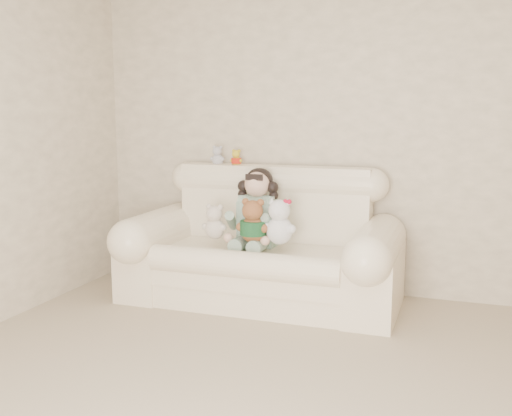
# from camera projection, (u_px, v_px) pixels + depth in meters

# --- Properties ---
(wall_back) EXTENTS (4.50, 0.00, 4.50)m
(wall_back) POSITION_uv_depth(u_px,v_px,m) (364.00, 132.00, 4.70)
(wall_back) COLOR beige
(wall_back) RESTS_ON ground
(sofa) EXTENTS (2.10, 0.95, 1.03)m
(sofa) POSITION_uv_depth(u_px,v_px,m) (260.00, 236.00, 4.58)
(sofa) COLOR #FFEDCD
(sofa) RESTS_ON floor
(seated_child) EXTENTS (0.38, 0.46, 0.62)m
(seated_child) POSITION_uv_depth(u_px,v_px,m) (257.00, 207.00, 4.63)
(seated_child) COLOR #2E6842
(seated_child) RESTS_ON sofa
(brown_teddy) EXTENTS (0.27, 0.23, 0.39)m
(brown_teddy) POSITION_uv_depth(u_px,v_px,m) (253.00, 217.00, 4.40)
(brown_teddy) COLOR brown
(brown_teddy) RESTS_ON sofa
(white_cat) EXTENTS (0.28, 0.23, 0.40)m
(white_cat) POSITION_uv_depth(u_px,v_px,m) (280.00, 217.00, 4.36)
(white_cat) COLOR white
(white_cat) RESTS_ON sofa
(cream_teddy) EXTENTS (0.21, 0.17, 0.31)m
(cream_teddy) POSITION_uv_depth(u_px,v_px,m) (215.00, 218.00, 4.54)
(cream_teddy) COLOR silver
(cream_teddy) RESTS_ON sofa
(yellow_mini_bear) EXTENTS (0.11, 0.09, 0.17)m
(yellow_mini_bear) POSITION_uv_depth(u_px,v_px,m) (236.00, 156.00, 4.93)
(yellow_mini_bear) COLOR gold
(yellow_mini_bear) RESTS_ON sofa
(grey_mini_plush) EXTENTS (0.15, 0.14, 0.20)m
(grey_mini_plush) POSITION_uv_depth(u_px,v_px,m) (218.00, 154.00, 4.99)
(grey_mini_plush) COLOR silver
(grey_mini_plush) RESTS_ON sofa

